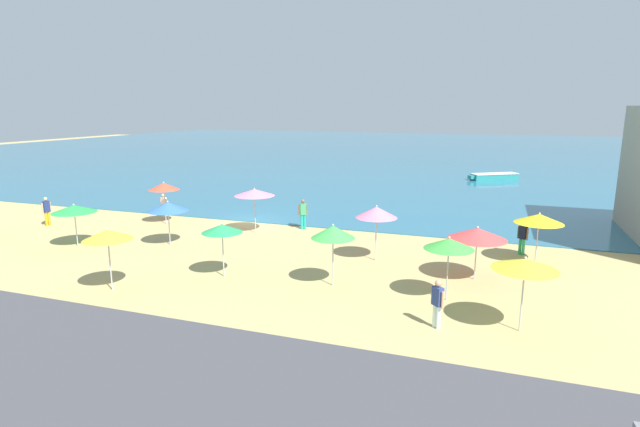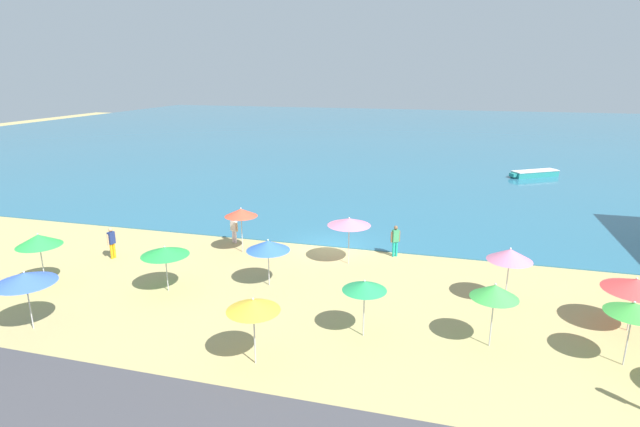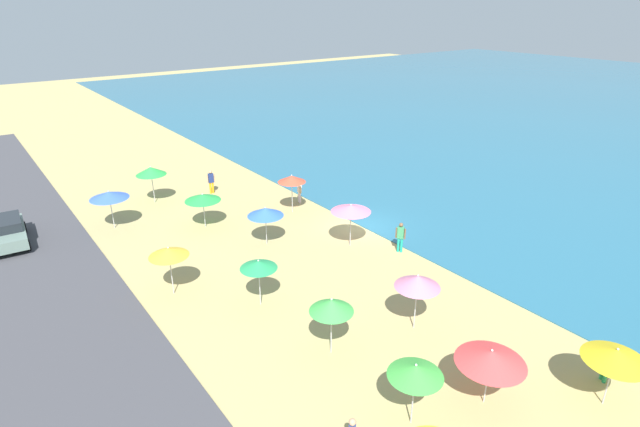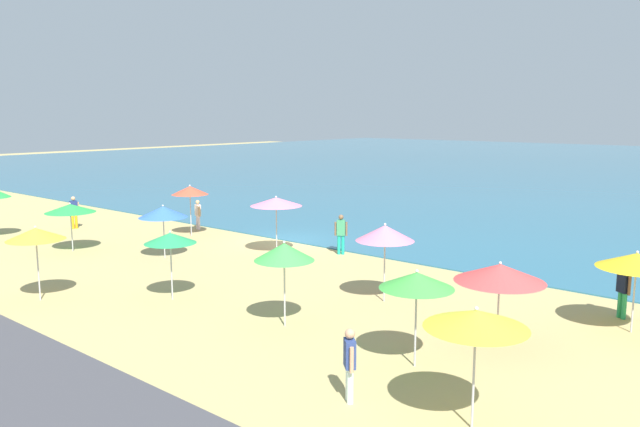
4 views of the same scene
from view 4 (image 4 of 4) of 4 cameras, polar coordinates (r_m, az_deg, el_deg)
The scene contains 19 objects.
ground_plane at distance 30.40m, azimuth -2.99°, elevation -2.56°, with size 160.00×160.00×0.00m, color tan.
sea at distance 79.63m, azimuth 25.19°, elevation 3.82°, with size 150.00×110.00×0.05m, color #296784.
beach_umbrella_0 at distance 27.37m, azimuth -4.03°, elevation 1.08°, with size 2.28×2.28×2.59m.
beach_umbrella_1 at distance 21.12m, azimuth -13.53°, elevation -2.21°, with size 1.71×1.71×2.34m.
beach_umbrella_3 at distance 12.49m, azimuth 14.08°, elevation -9.35°, with size 2.04×2.04×2.49m.
beach_umbrella_4 at distance 17.27m, azimuth 16.12°, elevation -5.23°, with size 2.41×2.41×2.28m.
beach_umbrella_5 at distance 17.95m, azimuth -3.29°, elevation -3.52°, with size 1.75×1.75×2.55m.
beach_umbrella_6 at distance 27.34m, azimuth -14.15°, elevation 0.14°, with size 2.07×2.07×2.32m.
beach_umbrella_7 at distance 15.25m, azimuth 8.83°, elevation -6.07°, with size 1.83×1.83×2.45m.
beach_umbrella_8 at distance 20.39m, azimuth 5.96°, elevation -1.79°, with size 1.93×1.93×2.63m.
beach_umbrella_10 at distance 30.04m, azimuth -21.87°, elevation 0.44°, with size 2.19×2.19×2.22m.
beach_umbrella_11 at distance 32.04m, azimuth -11.81°, elevation 2.08°, with size 1.84×1.84×2.62m.
beach_umbrella_12 at distance 19.55m, azimuth 26.98°, elevation -3.87°, with size 2.16×2.16×2.37m.
beach_umbrella_13 at distance 22.47m, azimuth -24.56°, elevation -1.72°, with size 1.87×1.87×2.52m.
bather_0 at distance 21.01m, azimuth 25.99°, elevation -6.14°, with size 0.48×0.39×1.69m.
bather_1 at distance 36.09m, azimuth -21.58°, elevation 0.25°, with size 0.28×0.56×1.76m.
bather_2 at distance 13.68m, azimuth 2.73°, elevation -13.33°, with size 0.44×0.42×1.64m.
bather_3 at distance 27.42m, azimuth 1.93°, elevation -1.71°, with size 0.49×0.39×1.78m.
bather_4 at distance 33.93m, azimuth -11.10°, elevation 0.04°, with size 0.55×0.32×1.60m.
Camera 4 is at (20.35, -21.74, 6.13)m, focal length 35.00 mm.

